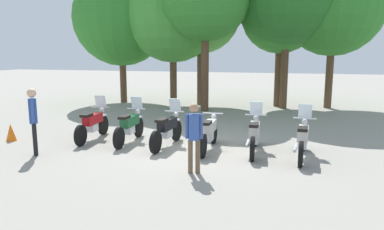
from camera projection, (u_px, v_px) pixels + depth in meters
ground_plane at (188, 148)px, 10.56m from camera, size 80.00×80.00×0.00m
motorcycle_0 at (93, 124)px, 11.51m from camera, size 0.62×2.19×1.37m
motorcycle_1 at (130, 126)px, 11.18m from camera, size 0.62×2.19×1.37m
motorcycle_2 at (167, 129)px, 10.68m from camera, size 0.62×2.19×1.37m
motorcycle_3 at (209, 133)px, 10.31m from camera, size 0.62×2.19×0.99m
motorcycle_4 at (254, 134)px, 10.03m from camera, size 0.62×2.19×1.37m
motorcycle_5 at (303, 139)px, 9.52m from camera, size 0.62×2.19×1.37m
person_0 at (33, 116)px, 9.66m from camera, size 0.34×0.37×1.82m
person_1 at (194, 133)px, 8.21m from camera, size 0.41×0.26×1.64m
tree_0 at (121, 18)px, 19.50m from camera, size 5.16×5.16×7.17m
tree_1 at (173, 15)px, 18.41m from camera, size 4.86×4.86×7.09m
tree_2 at (201, 14)px, 18.62m from camera, size 4.12×4.12×6.81m
tree_4 at (281, 14)px, 17.95m from camera, size 3.93×3.93×6.62m
tree_6 at (334, 5)px, 17.34m from camera, size 4.85×4.85×7.42m
traffic_cone at (11, 132)px, 11.39m from camera, size 0.32×0.32×0.55m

